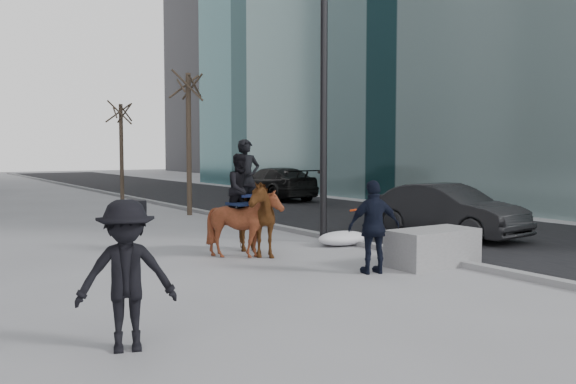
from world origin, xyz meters
TOP-DOWN VIEW (x-y plane):
  - ground at (0.00, 0.00)m, footprint 120.00×120.00m
  - road at (7.00, 10.00)m, footprint 8.00×90.00m
  - curb at (3.00, 10.00)m, footprint 0.25×90.00m
  - planter at (2.58, -0.15)m, footprint 1.84×0.93m
  - car_near at (5.94, 2.51)m, footprint 1.90×4.40m
  - car_far at (8.40, 15.28)m, footprint 2.15×5.18m
  - tree_near at (2.40, 11.27)m, footprint 1.20×1.20m
  - tree_far at (2.40, 18.75)m, footprint 1.20×1.20m
  - mounted_left at (0.13, 2.97)m, footprint 1.06×2.04m
  - mounted_right at (-0.12, 2.75)m, footprint 1.31×1.44m
  - feeder at (1.08, -0.09)m, footprint 1.11×0.99m
  - camera_crew at (-4.23, -1.87)m, footprint 1.28×0.96m
  - lamppost at (2.60, 3.64)m, footprint 0.25×1.23m
  - snow_piles at (2.70, 5.33)m, footprint 1.34×6.18m

SIDE VIEW (x-z plane):
  - ground at x=0.00m, z-range 0.00..0.00m
  - road at x=7.00m, z-range 0.00..0.01m
  - curb at x=3.00m, z-range 0.00..0.12m
  - snow_piles at x=2.70m, z-range 0.00..0.34m
  - planter at x=2.58m, z-range 0.00..0.73m
  - car_near at x=5.94m, z-range 0.00..1.41m
  - car_far at x=8.40m, z-range 0.00..1.50m
  - feeder at x=1.08m, z-range 0.00..1.76m
  - camera_crew at x=-4.23m, z-range 0.01..1.76m
  - mounted_right at x=-0.12m, z-range -0.22..2.02m
  - mounted_left at x=0.13m, z-range -0.33..2.23m
  - tree_far at x=2.40m, z-range 0.00..4.87m
  - tree_near at x=2.40m, z-range 0.00..5.55m
  - lamppost at x=2.60m, z-range 0.45..9.54m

